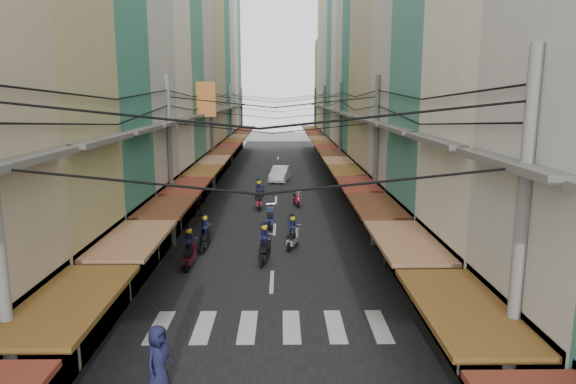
{
  "coord_description": "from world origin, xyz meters",
  "views": [
    {
      "loc": [
        0.39,
        -21.26,
        7.31
      ],
      "look_at": [
        0.7,
        2.54,
        2.77
      ],
      "focal_mm": 32.0,
      "sensor_mm": 36.0,
      "label": 1
    }
  ],
  "objects": [
    {
      "name": "moving_scooters",
      "position": [
        -1.19,
        5.13,
        0.54
      ],
      "size": [
        5.35,
        17.04,
        1.96
      ],
      "color": "black",
      "rests_on": "ground"
    },
    {
      "name": "building_row_left",
      "position": [
        -7.92,
        16.56,
        9.78
      ],
      "size": [
        7.8,
        67.67,
        23.7
      ],
      "color": "beige",
      "rests_on": "ground"
    },
    {
      "name": "parked_scooters",
      "position": [
        4.0,
        -3.0,
        0.47
      ],
      "size": [
        13.25,
        12.34,
        0.99
      ],
      "color": "black",
      "rests_on": "ground"
    },
    {
      "name": "sidewalk_left",
      "position": [
        -6.5,
        20.0,
        0.03
      ],
      "size": [
        3.0,
        80.0,
        0.06
      ],
      "primitive_type": "cube",
      "color": "gray",
      "rests_on": "ground"
    },
    {
      "name": "ground",
      "position": [
        0.0,
        0.0,
        0.0
      ],
      "size": [
        160.0,
        160.0,
        0.0
      ],
      "primitive_type": "plane",
      "color": "slate",
      "rests_on": "ground"
    },
    {
      "name": "road",
      "position": [
        0.0,
        20.0,
        0.01
      ],
      "size": [
        10.0,
        80.0,
        0.02
      ],
      "primitive_type": "cube",
      "color": "black",
      "rests_on": "ground"
    },
    {
      "name": "pedestrians",
      "position": [
        -3.7,
        1.3,
        1.04
      ],
      "size": [
        13.25,
        21.89,
        2.25
      ],
      "color": "#271F29",
      "rests_on": "ground"
    },
    {
      "name": "building_row_right",
      "position": [
        7.92,
        16.45,
        9.41
      ],
      "size": [
        7.8,
        68.98,
        22.59
      ],
      "color": "#3B816A",
      "rests_on": "ground"
    },
    {
      "name": "white_car",
      "position": [
        0.29,
        22.04,
        0.0
      ],
      "size": [
        4.81,
        2.55,
        1.61
      ],
      "primitive_type": "imported",
      "rotation": [
        0.0,
        0.0,
        -0.17
      ],
      "color": "silver",
      "rests_on": "ground"
    },
    {
      "name": "bicycle",
      "position": [
        7.5,
        2.97,
        0.0
      ],
      "size": [
        1.51,
        0.7,
        1.0
      ],
      "primitive_type": "imported",
      "rotation": [
        0.0,
        0.0,
        1.46
      ],
      "color": "black",
      "rests_on": "ground"
    },
    {
      "name": "sidewalk_right",
      "position": [
        6.5,
        20.0,
        0.03
      ],
      "size": [
        3.0,
        80.0,
        0.06
      ],
      "primitive_type": "cube",
      "color": "gray",
      "rests_on": "ground"
    },
    {
      "name": "crosswalk",
      "position": [
        -0.0,
        -6.0,
        0.03
      ],
      "size": [
        7.55,
        2.4,
        0.01
      ],
      "color": "silver",
      "rests_on": "ground"
    },
    {
      "name": "traffic_sign",
      "position": [
        4.78,
        -0.32,
        1.88
      ],
      "size": [
        0.1,
        0.57,
        2.62
      ],
      "color": "slate",
      "rests_on": "ground"
    },
    {
      "name": "utility_poles",
      "position": [
        0.0,
        15.01,
        6.59
      ],
      "size": [
        10.2,
        66.13,
        8.2
      ],
      "color": "slate",
      "rests_on": "ground"
    },
    {
      "name": "market_umbrella",
      "position": [
        7.2,
        -5.21,
        2.33
      ],
      "size": [
        2.51,
        2.51,
        2.65
      ],
      "color": "#B2B2B7",
      "rests_on": "ground"
    }
  ]
}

